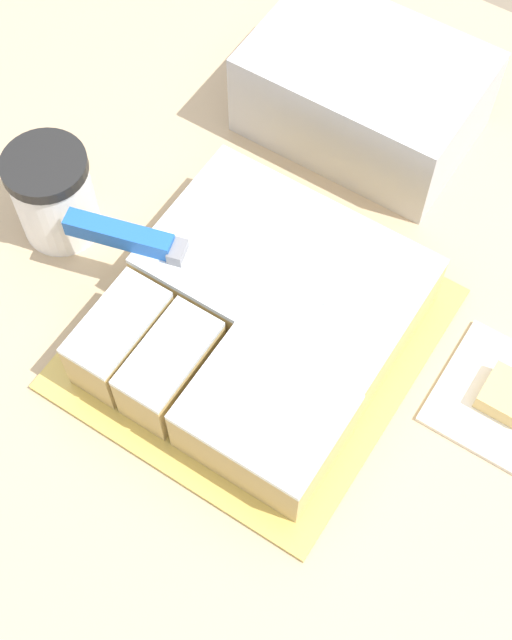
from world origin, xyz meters
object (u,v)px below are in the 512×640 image
object	(u,v)px
cake	(260,319)
brownie	(508,396)
cake_board	(256,338)
knife	(156,245)
storage_box	(364,93)
coffee_cup	(54,195)

from	to	relation	value
cake	brownie	xyz separation A→B (m)	(0.26, 0.08, -0.03)
brownie	cake_board	bearing A→B (deg)	-163.18
knife	brownie	world-z (taller)	knife
knife	storage_box	world-z (taller)	storage_box
cake_board	coffee_cup	world-z (taller)	coffee_cup
cake_board	knife	xyz separation A→B (m)	(-0.12, -0.00, 0.09)
knife	storage_box	xyz separation A→B (m)	(0.07, 0.33, -0.03)
knife	brownie	bearing A→B (deg)	-3.23
cake_board	storage_box	bearing A→B (deg)	99.66
cake	storage_box	world-z (taller)	storage_box
storage_box	knife	bearing A→B (deg)	-101.47
cake	brownie	bearing A→B (deg)	16.42
cake	coffee_cup	distance (m)	0.28
cake_board	storage_box	distance (m)	0.34
knife	storage_box	bearing A→B (deg)	63.20
cake_board	coffee_cup	distance (m)	0.28
knife	brownie	xyz separation A→B (m)	(0.39, 0.08, -0.07)
cake_board	coffee_cup	bearing A→B (deg)	178.97
coffee_cup	cake	bearing A→B (deg)	-0.44
coffee_cup	brownie	distance (m)	0.54
storage_box	cake	bearing A→B (deg)	-79.80
brownie	storage_box	xyz separation A→B (m)	(-0.32, 0.25, 0.04)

